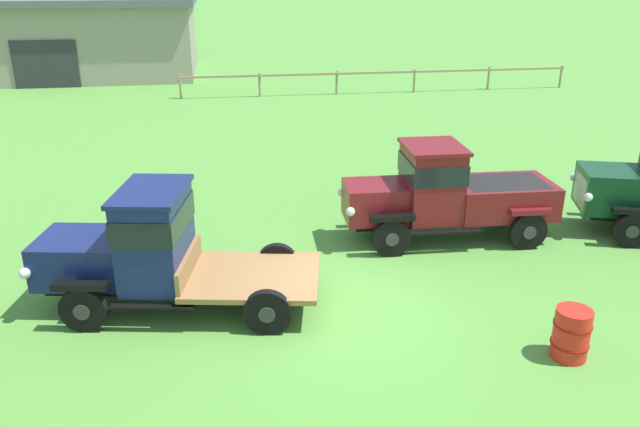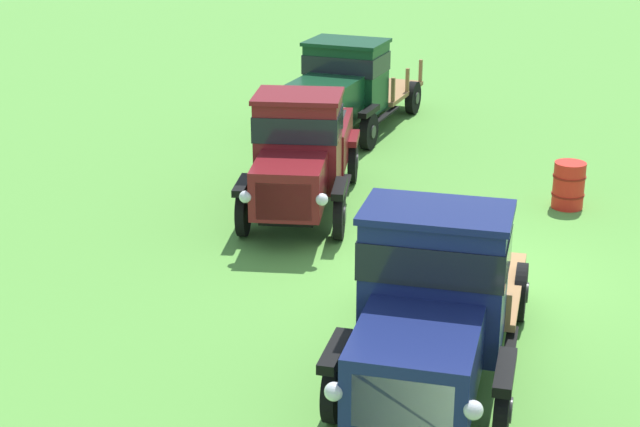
% 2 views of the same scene
% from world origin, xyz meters
% --- Properties ---
extents(ground_plane, '(240.00, 240.00, 0.00)m').
position_xyz_m(ground_plane, '(0.00, 0.00, 0.00)').
color(ground_plane, '#518E38').
extents(farm_shed, '(21.55, 9.46, 4.29)m').
position_xyz_m(farm_shed, '(-13.93, 28.73, 2.17)').
color(farm_shed, gray).
rests_on(farm_shed, ground).
extents(paddock_fence, '(19.46, 0.39, 1.13)m').
position_xyz_m(paddock_fence, '(5.70, 20.37, 0.84)').
color(paddock_fence, '#997F60').
rests_on(paddock_fence, ground).
extents(vintage_truck_second_in_line, '(5.34, 2.78, 2.27)m').
position_xyz_m(vintage_truck_second_in_line, '(-3.44, 0.76, 1.14)').
color(vintage_truck_second_in_line, black).
rests_on(vintage_truck_second_in_line, ground).
extents(vintage_truck_midrow_center, '(4.87, 1.98, 2.23)m').
position_xyz_m(vintage_truck_midrow_center, '(2.92, 2.85, 1.12)').
color(vintage_truck_midrow_center, black).
rests_on(vintage_truck_midrow_center, ground).
extents(oil_drum_beside_row, '(0.60, 0.60, 0.86)m').
position_xyz_m(oil_drum_beside_row, '(3.31, -2.02, 0.43)').
color(oil_drum_beside_row, red).
rests_on(oil_drum_beside_row, ground).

